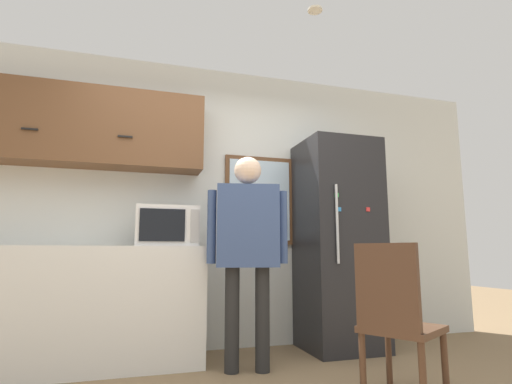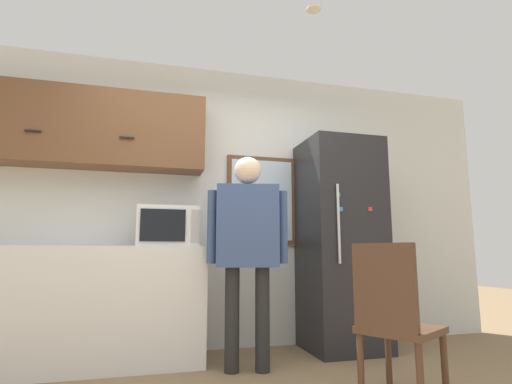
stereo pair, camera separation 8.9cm
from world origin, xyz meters
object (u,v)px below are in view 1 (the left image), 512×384
(microwave, at_px, (166,227))
(person, at_px, (248,237))
(refrigerator, at_px, (338,243))
(chair, at_px, (395,316))

(microwave, bearing_deg, person, -31.72)
(refrigerator, height_order, chair, refrigerator)
(refrigerator, bearing_deg, person, -157.64)
(person, bearing_deg, microwave, 159.92)
(microwave, distance_m, refrigerator, 1.61)
(person, height_order, chair, person)
(microwave, xyz_separation_m, person, (0.59, -0.37, -0.09))
(microwave, height_order, chair, microwave)
(person, height_order, refrigerator, refrigerator)
(refrigerator, distance_m, chair, 1.41)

